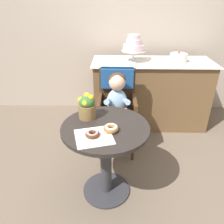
# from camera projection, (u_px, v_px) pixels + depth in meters

# --- Properties ---
(ground_plane) EXTENTS (8.00, 8.00, 0.00)m
(ground_plane) POSITION_uv_depth(u_px,v_px,m) (106.00, 190.00, 2.11)
(ground_plane) COLOR #6B5B4C
(back_wall) EXTENTS (4.80, 0.10, 2.70)m
(back_wall) POSITION_uv_depth(u_px,v_px,m) (111.00, 19.00, 3.11)
(back_wall) COLOR #B2A393
(back_wall) RESTS_ON ground
(cafe_table) EXTENTS (0.72, 0.72, 0.72)m
(cafe_table) POSITION_uv_depth(u_px,v_px,m) (106.00, 147.00, 1.87)
(cafe_table) COLOR #282321
(cafe_table) RESTS_ON ground
(wicker_chair) EXTENTS (0.42, 0.45, 0.95)m
(wicker_chair) POSITION_uv_depth(u_px,v_px,m) (117.00, 98.00, 2.45)
(wicker_chair) COLOR #472D19
(wicker_chair) RESTS_ON ground
(seated_child) EXTENTS (0.27, 0.32, 0.73)m
(seated_child) POSITION_uv_depth(u_px,v_px,m) (117.00, 101.00, 2.30)
(seated_child) COLOR #8CADCC
(seated_child) RESTS_ON ground
(paper_napkin) EXTENTS (0.33, 0.32, 0.00)m
(paper_napkin) POSITION_uv_depth(u_px,v_px,m) (94.00, 137.00, 1.64)
(paper_napkin) COLOR white
(paper_napkin) RESTS_ON cafe_table
(donut_front) EXTENTS (0.12, 0.12, 0.05)m
(donut_front) POSITION_uv_depth(u_px,v_px,m) (111.00, 128.00, 1.70)
(donut_front) COLOR #936033
(donut_front) RESTS_ON cafe_table
(donut_mid) EXTENTS (0.11, 0.11, 0.04)m
(donut_mid) POSITION_uv_depth(u_px,v_px,m) (92.00, 134.00, 1.64)
(donut_mid) COLOR #4C2D19
(donut_mid) RESTS_ON cafe_table
(flower_vase) EXTENTS (0.15, 0.15, 0.22)m
(flower_vase) POSITION_uv_depth(u_px,v_px,m) (87.00, 106.00, 1.85)
(flower_vase) COLOR brown
(flower_vase) RESTS_ON cafe_table
(display_counter) EXTENTS (1.56, 0.62, 0.90)m
(display_counter) POSITION_uv_depth(u_px,v_px,m) (150.00, 93.00, 3.03)
(display_counter) COLOR brown
(display_counter) RESTS_ON ground
(tiered_cake_stand) EXTENTS (0.30, 0.30, 0.33)m
(tiered_cake_stand) POSITION_uv_depth(u_px,v_px,m) (134.00, 46.00, 2.74)
(tiered_cake_stand) COLOR silver
(tiered_cake_stand) RESTS_ON display_counter
(round_layer_cake) EXTENTS (0.21, 0.21, 0.13)m
(round_layer_cake) POSITION_uv_depth(u_px,v_px,m) (178.00, 58.00, 2.79)
(round_layer_cake) COLOR white
(round_layer_cake) RESTS_ON display_counter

